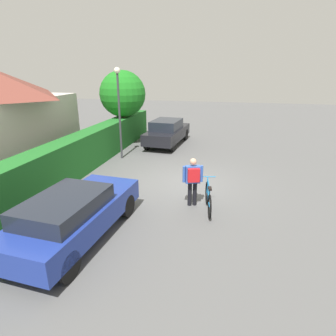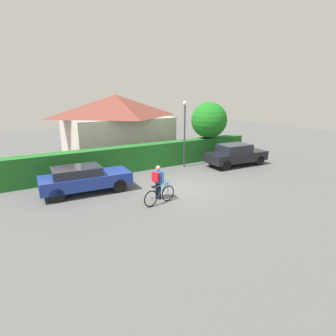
{
  "view_description": "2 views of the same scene",
  "coord_description": "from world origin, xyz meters",
  "px_view_note": "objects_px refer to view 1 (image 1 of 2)",
  "views": [
    {
      "loc": [
        -10.18,
        -1.7,
        4.15
      ],
      "look_at": [
        -1.17,
        0.41,
        0.96
      ],
      "focal_mm": 30.48,
      "sensor_mm": 36.0,
      "label": 1
    },
    {
      "loc": [
        -7.72,
        -10.83,
        4.64
      ],
      "look_at": [
        -0.69,
        0.52,
        1.06
      ],
      "focal_mm": 29.3,
      "sensor_mm": 36.0,
      "label": 2
    }
  ],
  "objects_px": {
    "parked_car_near": "(74,214)",
    "person_rider": "(193,178)",
    "street_lamp": "(119,101)",
    "parked_car_far": "(167,132)",
    "bicycle": "(208,198)",
    "tree_kerbside": "(123,94)"
  },
  "relations": [
    {
      "from": "parked_car_near",
      "to": "person_rider",
      "type": "bearing_deg",
      "value": -44.88
    },
    {
      "from": "street_lamp",
      "to": "parked_car_near",
      "type": "bearing_deg",
      "value": -167.34
    },
    {
      "from": "parked_car_near",
      "to": "parked_car_far",
      "type": "bearing_deg",
      "value": -0.02
    },
    {
      "from": "parked_car_near",
      "to": "person_rider",
      "type": "xyz_separation_m",
      "value": [
        2.62,
        -2.61,
        0.22
      ]
    },
    {
      "from": "person_rider",
      "to": "bicycle",
      "type": "bearing_deg",
      "value": -111.75
    },
    {
      "from": "tree_kerbside",
      "to": "bicycle",
      "type": "bearing_deg",
      "value": -142.76
    },
    {
      "from": "parked_car_far",
      "to": "bicycle",
      "type": "relative_size",
      "value": 2.56
    },
    {
      "from": "parked_car_near",
      "to": "bicycle",
      "type": "xyz_separation_m",
      "value": [
        2.41,
        -3.13,
        -0.33
      ]
    },
    {
      "from": "street_lamp",
      "to": "tree_kerbside",
      "type": "relative_size",
      "value": 1.03
    },
    {
      "from": "bicycle",
      "to": "tree_kerbside",
      "type": "distance_m",
      "value": 9.6
    },
    {
      "from": "parked_car_near",
      "to": "bicycle",
      "type": "height_order",
      "value": "parked_car_near"
    },
    {
      "from": "parked_car_near",
      "to": "parked_car_far",
      "type": "relative_size",
      "value": 1.0
    },
    {
      "from": "person_rider",
      "to": "street_lamp",
      "type": "xyz_separation_m",
      "value": [
        4.4,
        4.18,
        1.8
      ]
    },
    {
      "from": "parked_car_far",
      "to": "person_rider",
      "type": "xyz_separation_m",
      "value": [
        -7.51,
        -2.6,
        0.18
      ]
    },
    {
      "from": "parked_car_far",
      "to": "tree_kerbside",
      "type": "bearing_deg",
      "value": 97.67
    },
    {
      "from": "person_rider",
      "to": "street_lamp",
      "type": "distance_m",
      "value": 6.33
    },
    {
      "from": "parked_car_far",
      "to": "person_rider",
      "type": "height_order",
      "value": "person_rider"
    },
    {
      "from": "parked_car_near",
      "to": "street_lamp",
      "type": "distance_m",
      "value": 7.47
    },
    {
      "from": "parked_car_near",
      "to": "tree_kerbside",
      "type": "height_order",
      "value": "tree_kerbside"
    },
    {
      "from": "street_lamp",
      "to": "parked_car_far",
      "type": "bearing_deg",
      "value": -26.86
    },
    {
      "from": "parked_car_far",
      "to": "bicycle",
      "type": "height_order",
      "value": "parked_car_far"
    },
    {
      "from": "bicycle",
      "to": "street_lamp",
      "type": "bearing_deg",
      "value": 45.62
    }
  ]
}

